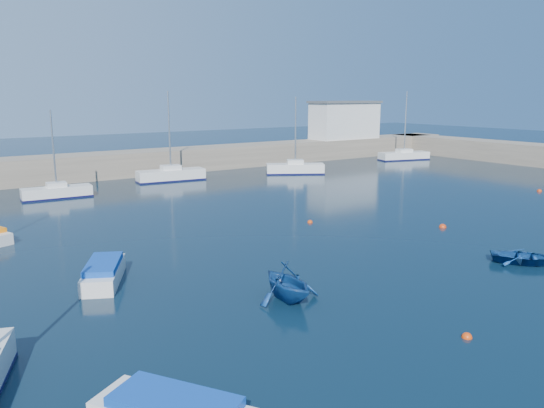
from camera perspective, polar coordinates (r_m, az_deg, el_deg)
back_wall at (r=61.11m, az=-13.71°, el=4.36°), size 96.00×4.50×2.60m
right_arm at (r=78.48m, az=22.39°, el=5.36°), size 4.50×32.00×2.60m
harbor_office at (r=76.66m, az=7.82°, el=8.84°), size 10.00×4.00×5.00m
sailboat_5 at (r=48.97m, az=-22.13°, el=1.22°), size 5.73×1.90×7.48m
sailboat_6 at (r=55.68m, az=-10.81°, el=3.13°), size 7.08×2.71×9.10m
sailboat_7 at (r=59.68m, az=2.51°, el=3.87°), size 6.41×4.82×8.50m
sailboat_8 at (r=75.00m, az=14.00°, el=5.09°), size 7.32×3.69×9.17m
motorboat_1 at (r=26.34m, az=-17.65°, el=-7.03°), size 3.18×4.42×1.03m
dinghy_center at (r=30.87m, az=25.46°, el=-5.19°), size 3.83×3.98×0.67m
dinghy_left at (r=22.90m, az=1.66°, el=-8.35°), size 2.90×3.31×1.68m
buoy_0 at (r=21.12m, az=20.21°, el=-13.34°), size 0.39×0.39×0.39m
buoy_1 at (r=37.20m, az=17.87°, el=-2.42°), size 0.50×0.50×0.50m
buoy_3 at (r=36.84m, az=4.11°, el=-2.01°), size 0.38×0.38×0.38m
buoy_4 at (r=54.55m, az=26.82°, el=1.22°), size 0.45×0.45×0.45m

